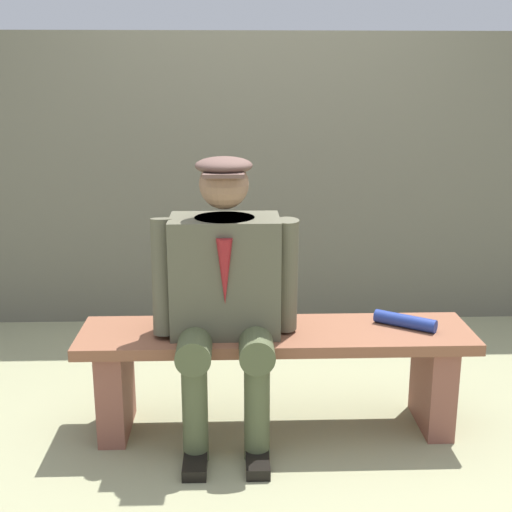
% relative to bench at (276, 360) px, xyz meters
% --- Properties ---
extents(ground_plane, '(30.00, 30.00, 0.00)m').
position_rel_bench_xyz_m(ground_plane, '(0.00, 0.00, -0.34)').
color(ground_plane, gray).
extents(bench, '(1.78, 0.42, 0.49)m').
position_rel_bench_xyz_m(bench, '(0.00, 0.00, 0.00)').
color(bench, brown).
rests_on(bench, ground).
extents(seated_man, '(0.64, 0.59, 1.28)m').
position_rel_bench_xyz_m(seated_man, '(0.23, 0.05, 0.37)').
color(seated_man, '#54523F').
rests_on(seated_man, ground).
extents(rolled_magazine, '(0.27, 0.21, 0.06)m').
position_rel_bench_xyz_m(rolled_magazine, '(-0.59, -0.02, 0.18)').
color(rolled_magazine, navy).
rests_on(rolled_magazine, bench).
extents(stadium_wall, '(12.00, 0.24, 1.88)m').
position_rel_bench_xyz_m(stadium_wall, '(0.00, -1.58, 0.60)').
color(stadium_wall, '#605D4F').
rests_on(stadium_wall, ground).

